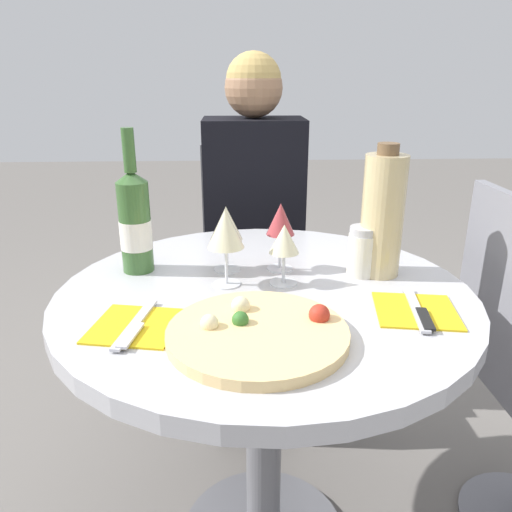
{
  "coord_description": "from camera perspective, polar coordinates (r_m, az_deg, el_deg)",
  "views": [
    {
      "loc": [
        -0.06,
        -0.96,
        1.13
      ],
      "look_at": [
        -0.02,
        -0.07,
        0.81
      ],
      "focal_mm": 35.0,
      "sensor_mm": 36.0,
      "label": 1
    }
  ],
  "objects": [
    {
      "name": "place_setting_right",
      "position": [
        1.0,
        17.87,
        -5.99
      ],
      "size": [
        0.17,
        0.19,
        0.01
      ],
      "color": "gold",
      "rests_on": "dining_table"
    },
    {
      "name": "wine_bottle",
      "position": [
        1.15,
        -13.67,
        3.82
      ],
      "size": [
        0.07,
        0.07,
        0.32
      ],
      "color": "#38602D",
      "rests_on": "dining_table"
    },
    {
      "name": "place_setting_left",
      "position": [
        0.93,
        -13.63,
        -7.77
      ],
      "size": [
        0.17,
        0.19,
        0.01
      ],
      "color": "gold",
      "rests_on": "dining_table"
    },
    {
      "name": "dining_table",
      "position": [
        1.12,
        0.97,
        -10.38
      ],
      "size": [
        0.87,
        0.87,
        0.71
      ],
      "color": "slate",
      "rests_on": "ground_plane"
    },
    {
      "name": "wine_glass_back_left",
      "position": [
        1.12,
        -3.44,
        3.62
      ],
      "size": [
        0.07,
        0.07,
        0.15
      ],
      "color": "silver",
      "rests_on": "dining_table"
    },
    {
      "name": "seated_diner",
      "position": [
        1.68,
        -0.12,
        -0.41
      ],
      "size": [
        0.33,
        0.44,
        1.2
      ],
      "rotation": [
        0.0,
        0.0,
        3.14
      ],
      "color": "black",
      "rests_on": "ground_plane"
    },
    {
      "name": "sugar_shaker",
      "position": [
        1.13,
        12.08,
        0.51
      ],
      "size": [
        0.07,
        0.07,
        0.11
      ],
      "color": "silver",
      "rests_on": "dining_table"
    },
    {
      "name": "wine_glass_front_right",
      "position": [
        1.05,
        3.24,
        1.74
      ],
      "size": [
        0.06,
        0.06,
        0.13
      ],
      "color": "silver",
      "rests_on": "dining_table"
    },
    {
      "name": "wine_glass_front_left",
      "position": [
        1.04,
        -3.5,
        2.99
      ],
      "size": [
        0.08,
        0.08,
        0.17
      ],
      "color": "silver",
      "rests_on": "dining_table"
    },
    {
      "name": "wine_glass_back_right",
      "position": [
        1.12,
        2.83,
        4.0
      ],
      "size": [
        0.06,
        0.06,
        0.16
      ],
      "color": "silver",
      "rests_on": "dining_table"
    },
    {
      "name": "pizza_large",
      "position": [
        0.86,
        0.21,
        -8.71
      ],
      "size": [
        0.31,
        0.31,
        0.05
      ],
      "color": "#E5C17F",
      "rests_on": "dining_table"
    },
    {
      "name": "tall_carafe",
      "position": [
        1.13,
        14.25,
        4.57
      ],
      "size": [
        0.09,
        0.09,
        0.29
      ],
      "color": "tan",
      "rests_on": "dining_table"
    },
    {
      "name": "chair_behind_diner",
      "position": [
        1.85,
        -0.31,
        -1.69
      ],
      "size": [
        0.37,
        0.37,
        0.89
      ],
      "rotation": [
        0.0,
        0.0,
        3.14
      ],
      "color": "slate",
      "rests_on": "ground_plane"
    }
  ]
}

